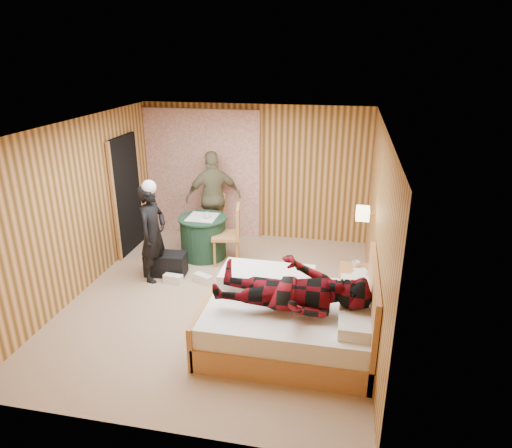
% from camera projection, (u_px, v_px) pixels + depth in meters
% --- Properties ---
extents(floor, '(4.20, 5.00, 0.01)m').
position_uv_depth(floor, '(221.00, 299.00, 6.65)').
color(floor, tan).
rests_on(floor, ground).
extents(ceiling, '(4.20, 5.00, 0.01)m').
position_uv_depth(ceiling, '(216.00, 126.00, 5.75)').
color(ceiling, silver).
rests_on(ceiling, wall_back).
extents(wall_back, '(4.20, 0.02, 2.50)m').
position_uv_depth(wall_back, '(255.00, 173.00, 8.49)').
color(wall_back, '#DB9954').
rests_on(wall_back, floor).
extents(wall_left, '(0.02, 5.00, 2.50)m').
position_uv_depth(wall_left, '(79.00, 208.00, 6.59)').
color(wall_left, '#DB9954').
rests_on(wall_left, floor).
extents(wall_right, '(0.02, 5.00, 2.50)m').
position_uv_depth(wall_right, '(377.00, 230.00, 5.81)').
color(wall_right, '#DB9954').
rests_on(wall_right, floor).
extents(curtain, '(2.20, 0.08, 2.40)m').
position_uv_depth(curtain, '(203.00, 173.00, 8.62)').
color(curtain, beige).
rests_on(curtain, floor).
extents(doorway, '(0.06, 0.90, 2.05)m').
position_uv_depth(doorway, '(127.00, 195.00, 7.94)').
color(doorway, black).
rests_on(doorway, floor).
extents(wall_lamp, '(0.26, 0.24, 0.16)m').
position_uv_depth(wall_lamp, '(363.00, 213.00, 6.24)').
color(wall_lamp, gold).
rests_on(wall_lamp, wall_right).
extents(bed, '(2.02, 1.60, 1.10)m').
position_uv_depth(bed, '(291.00, 319.00, 5.57)').
color(bed, tan).
rests_on(bed, floor).
extents(nightstand, '(0.44, 0.60, 0.58)m').
position_uv_depth(nightstand, '(354.00, 290.00, 6.28)').
color(nightstand, tan).
rests_on(nightstand, floor).
extents(round_table, '(0.83, 0.83, 0.74)m').
position_uv_depth(round_table, '(203.00, 237.00, 7.88)').
color(round_table, '#1B3B29').
rests_on(round_table, floor).
extents(chair_far, '(0.45, 0.45, 0.93)m').
position_uv_depth(chair_far, '(213.00, 215.00, 8.42)').
color(chair_far, tan).
rests_on(chair_far, floor).
extents(chair_near, '(0.54, 0.54, 1.01)m').
position_uv_depth(chair_near, '(231.00, 230.00, 7.57)').
color(chair_near, tan).
rests_on(chair_near, floor).
extents(duffel_bag, '(0.67, 0.39, 0.36)m').
position_uv_depth(duffel_bag, '(166.00, 264.00, 7.31)').
color(duffel_bag, black).
rests_on(duffel_bag, floor).
extents(sneaker_left, '(0.30, 0.15, 0.13)m').
position_uv_depth(sneaker_left, '(173.00, 279.00, 7.08)').
color(sneaker_left, white).
rests_on(sneaker_left, floor).
extents(sneaker_right, '(0.32, 0.23, 0.13)m').
position_uv_depth(sneaker_right, '(203.00, 279.00, 7.08)').
color(sneaker_right, white).
rests_on(sneaker_right, floor).
extents(woman_standing, '(0.46, 0.61, 1.53)m').
position_uv_depth(woman_standing, '(153.00, 233.00, 6.97)').
color(woman_standing, black).
rests_on(woman_standing, floor).
extents(man_at_table, '(1.09, 0.81, 1.72)m').
position_uv_depth(man_at_table, '(214.00, 198.00, 8.34)').
color(man_at_table, '#726E4C').
rests_on(man_at_table, floor).
extents(man_on_bed, '(0.86, 0.67, 1.77)m').
position_uv_depth(man_on_bed, '(292.00, 280.00, 5.12)').
color(man_on_bed, maroon).
rests_on(man_on_bed, bed).
extents(book_lower, '(0.23, 0.27, 0.02)m').
position_uv_depth(book_lower, '(356.00, 272.00, 6.13)').
color(book_lower, white).
rests_on(book_lower, nightstand).
extents(book_upper, '(0.27, 0.28, 0.02)m').
position_uv_depth(book_upper, '(356.00, 271.00, 6.13)').
color(book_upper, white).
rests_on(book_upper, nightstand).
extents(cup_nightstand, '(0.12, 0.12, 0.09)m').
position_uv_depth(cup_nightstand, '(356.00, 264.00, 6.29)').
color(cup_nightstand, white).
rests_on(cup_nightstand, nightstand).
extents(cup_table, '(0.16, 0.16, 0.10)m').
position_uv_depth(cup_table, '(207.00, 215.00, 7.66)').
color(cup_table, white).
rests_on(cup_table, round_table).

